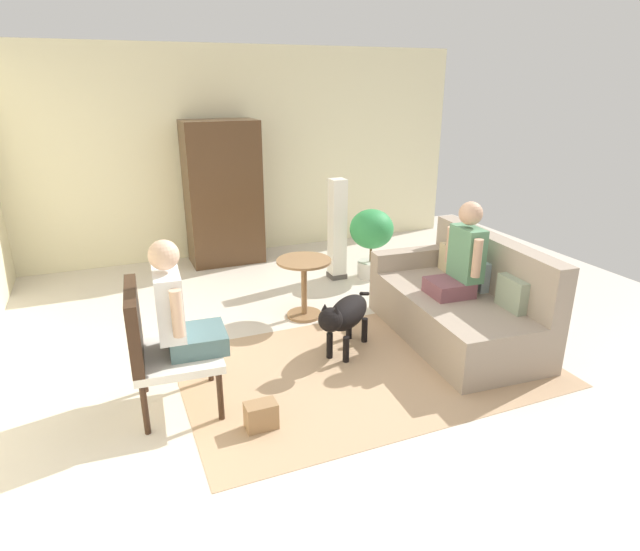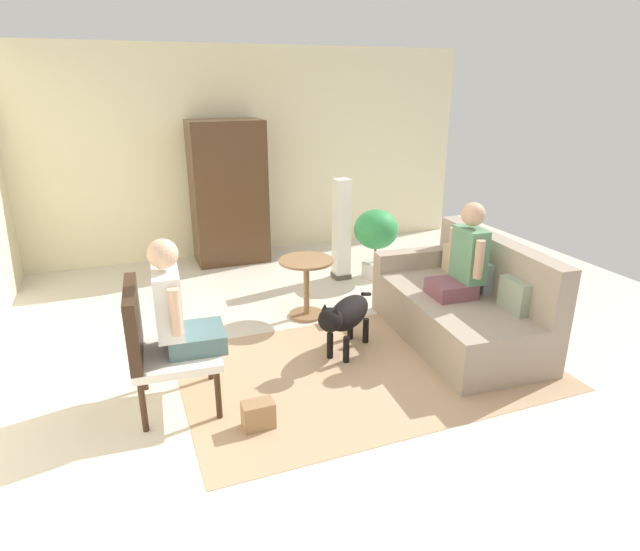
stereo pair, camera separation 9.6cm
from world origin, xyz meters
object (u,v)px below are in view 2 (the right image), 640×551
Objects in this scene: round_end_table at (306,281)px; person_on_armchair at (177,308)px; potted_plant at (376,235)px; dog at (346,315)px; couch at (462,305)px; handbag at (258,415)px; armoire_cabinet at (229,193)px; person_on_couch at (464,258)px; column_lamp at (342,230)px; armchair at (155,340)px.

person_on_armchair is at bearing -140.37° from round_end_table.
dog is at bearing -124.15° from potted_plant.
person_on_armchair reaches higher than potted_plant.
person_on_armchair reaches higher than couch.
dog reaches higher than handbag.
round_end_table is 0.88m from dog.
couch is 2.51× the size of dog.
handbag is (-2.13, -2.43, -0.45)m from potted_plant.
person_on_couch is at bearing -64.58° from armoire_cabinet.
column_lamp is (-0.42, 1.89, 0.28)m from couch.
couch reaches higher than round_end_table.
column_lamp is 1.64m from armoire_cabinet.
handbag is (0.43, -0.50, -0.68)m from person_on_armchair.
armoire_cabinet is at bearing 98.67° from round_end_table.
person_on_armchair reaches higher than column_lamp.
person_on_couch is 0.47× the size of armoire_cabinet.
person_on_armchair is 0.99× the size of potted_plant.
person_on_armchair reaches higher than handbag.
armchair is 0.28m from person_on_armchair.
handbag is at bearing -124.07° from column_lamp.
armoire_cabinet is (-1.52, 3.06, 0.60)m from couch.
couch is at bearing -63.68° from armoire_cabinet.
person_on_armchair is 3.79× the size of handbag.
couch is 1.15m from dog.
person_on_couch is at bearing -154.33° from couch.
column_lamp is (2.34, 2.06, 0.05)m from armchair.
armoire_cabinet is at bearing 80.34° from handbag.
potted_plant is at bearing 35.04° from armchair.
person_on_couch is 2.54m from person_on_armchair.
dog is at bearing 173.82° from person_on_couch.
person_on_armchair is 1.84m from round_end_table.
armoire_cabinet is (-1.47, 3.09, 0.12)m from person_on_couch.
column_lamp reaches higher than handbag.
armchair reaches higher than dog.
couch is 1.54m from round_end_table.
armoire_cabinet is at bearing 97.09° from dog.
couch is 3.04× the size of round_end_table.
couch reaches higher than dog.
person_on_armchair reaches higher than armchair.
person_on_couch is at bearing 3.47° from person_on_armchair.
person_on_armchair is at bearing -143.03° from potted_plant.
armchair is 1.64m from dog.
column_lamp is at bearing 41.31° from armchair.
dog is 1.95m from column_lamp.
couch is 2.19× the size of potted_plant.
person_on_couch is 0.70× the size of column_lamp.
couch is 0.48m from person_on_couch.
column_lamp is (2.17, 2.07, -0.17)m from person_on_armchair.
dog is 3.04m from armoire_cabinet.
dog is (1.44, 0.27, -0.41)m from person_on_armchair.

